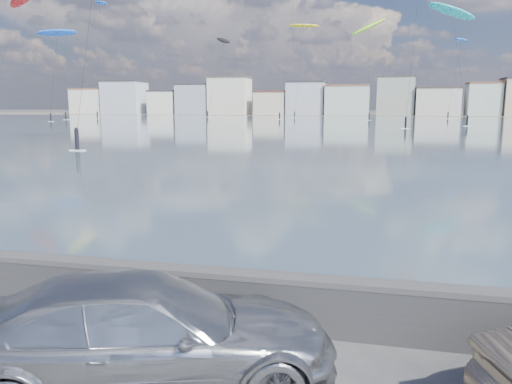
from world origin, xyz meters
TOP-DOWN VIEW (x-y plane):
  - bay_water at (0.00, 91.50)m, footprint 500.00×177.00m
  - far_shore_strip at (0.00, 200.00)m, footprint 500.00×60.00m
  - seawall at (0.00, 2.70)m, footprint 400.00×0.36m
  - far_buildings at (1.31, 186.00)m, footprint 240.79×13.26m
  - car_silver at (0.21, 0.60)m, footprint 5.73×3.86m
  - kitesurfer_1 at (18.01, 106.05)m, footprint 10.79×16.26m
  - kitesurfer_2 at (1.44, 131.52)m, footprint 10.06×10.72m
  - kitesurfer_5 at (-45.10, 156.63)m, footprint 7.62×13.87m
  - kitesurfer_6 at (-75.14, 132.93)m, footprint 9.07×13.73m
  - kitesurfer_7 at (27.07, 151.53)m, footprint 7.10×13.42m
  - kitesurfer_10 at (-73.56, 108.37)m, footprint 9.98×14.06m
  - kitesurfer_19 at (-18.74, 156.09)m, footprint 10.65×14.29m

SIDE VIEW (x-z plane):
  - bay_water at x=0.00m, z-range 0.01..0.01m
  - far_shore_strip at x=0.00m, z-range 0.01..0.01m
  - seawall at x=0.00m, z-range 0.04..1.12m
  - car_silver at x=0.21m, z-range 0.00..1.54m
  - far_buildings at x=1.31m, z-range -1.27..13.33m
  - kitesurfer_10 at x=-73.56m, z-range 9.84..32.56m
  - kitesurfer_7 at x=27.07m, z-range 10.45..33.16m
  - kitesurfer_1 at x=18.01m, z-range 9.86..34.74m
  - kitesurfer_2 at x=1.44m, z-range 10.24..36.68m
  - kitesurfer_5 at x=-45.10m, z-range 10.94..37.35m
  - kitesurfer_19 at x=-18.74m, z-range 13.38..42.51m
  - kitesurfer_6 at x=-75.14m, z-range 15.44..49.97m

